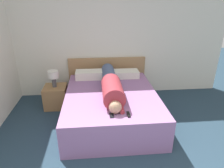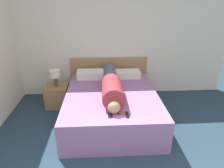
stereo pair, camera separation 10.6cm
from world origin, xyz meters
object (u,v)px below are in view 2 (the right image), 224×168
object	(u,v)px
bed	(112,106)
cell_phone	(110,115)
nightstand	(57,96)
person_lying	(111,85)
table_lamp	(55,75)
pillow_second	(127,74)
tv_remote	(127,115)
pillow_near_headboard	(91,74)

from	to	relation	value
bed	cell_phone	distance (m)	0.83
nightstand	person_lying	distance (m)	1.37
nightstand	table_lamp	bearing A→B (deg)	90.00
person_lying	pillow_second	distance (m)	0.87
nightstand	cell_phone	xyz separation A→B (m)	(1.08, -1.38, 0.33)
tv_remote	nightstand	bearing A→B (deg)	134.07
pillow_near_headboard	tv_remote	bearing A→B (deg)	-69.13
pillow_second	tv_remote	xyz separation A→B (m)	(-0.19, -1.57, -0.06)
person_lying	cell_phone	distance (m)	0.81
bed	cell_phone	xyz separation A→B (m)	(-0.06, -0.78, 0.29)
nightstand	bed	bearing A→B (deg)	-27.77
table_lamp	pillow_near_headboard	distance (m)	0.77
table_lamp	pillow_near_headboard	size ratio (longest dim) A/B	0.58
pillow_near_headboard	person_lying	bearing A→B (deg)	-62.31
pillow_second	tv_remote	size ratio (longest dim) A/B	3.83
nightstand	pillow_near_headboard	size ratio (longest dim) A/B	0.77
person_lying	pillow_near_headboard	xyz separation A→B (m)	(-0.40, 0.77, -0.07)
nightstand	pillow_near_headboard	xyz separation A→B (m)	(0.74, 0.19, 0.41)
pillow_near_headboard	tv_remote	world-z (taller)	pillow_near_headboard
nightstand	table_lamp	xyz separation A→B (m)	(0.00, 0.00, 0.48)
bed	cell_phone	size ratio (longest dim) A/B	15.83
bed	table_lamp	bearing A→B (deg)	152.23
nightstand	table_lamp	world-z (taller)	table_lamp
nightstand	cell_phone	bearing A→B (deg)	-51.87
nightstand	tv_remote	size ratio (longest dim) A/B	3.12
cell_phone	pillow_near_headboard	bearing A→B (deg)	102.34
table_lamp	pillow_second	world-z (taller)	table_lamp
nightstand	pillow_near_headboard	bearing A→B (deg)	14.03
person_lying	pillow_second	bearing A→B (deg)	63.50
table_lamp	cell_phone	world-z (taller)	table_lamp
nightstand	cell_phone	distance (m)	1.79
table_lamp	tv_remote	world-z (taller)	table_lamp
table_lamp	pillow_second	size ratio (longest dim) A/B	0.61
table_lamp	nightstand	bearing A→B (deg)	-90.00
bed	nightstand	xyz separation A→B (m)	(-1.15, 0.60, -0.05)
bed	table_lamp	world-z (taller)	table_lamp
bed	person_lying	size ratio (longest dim) A/B	1.17
pillow_near_headboard	pillow_second	size ratio (longest dim) A/B	1.05
bed	pillow_near_headboard	world-z (taller)	pillow_near_headboard
person_lying	tv_remote	world-z (taller)	person_lying
table_lamp	tv_remote	size ratio (longest dim) A/B	2.34
person_lying	pillow_second	world-z (taller)	person_lying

